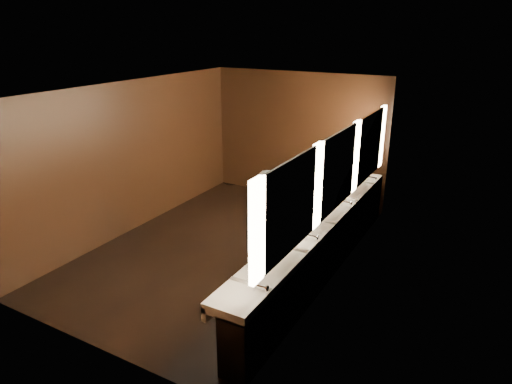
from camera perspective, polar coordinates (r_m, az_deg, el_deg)
floor at (r=8.16m, az=-3.85°, el=-7.00°), size 6.00×6.00×0.00m
ceiling at (r=7.32m, az=-4.37°, el=12.90°), size 4.00×6.00×0.02m
wall_back at (r=10.17m, az=5.24°, el=6.91°), size 4.00×0.02×2.80m
wall_front at (r=5.55m, az=-21.35°, el=-6.03°), size 4.00×0.02×2.80m
wall_left at (r=8.84m, az=-15.05°, el=4.26°), size 0.02×6.00×2.80m
wall_right at (r=6.79m, az=10.20°, el=-0.14°), size 0.02×6.00×2.80m
sink_counter at (r=7.21m, az=8.20°, el=-6.62°), size 0.55×5.40×1.01m
mirror_band at (r=6.68m, az=10.23°, el=2.70°), size 0.06×5.03×1.15m
person at (r=6.66m, az=1.17°, el=-4.75°), size 0.45×0.68×1.83m
trash_bin at (r=6.96m, az=4.82°, el=-9.60°), size 0.44×0.44×0.55m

